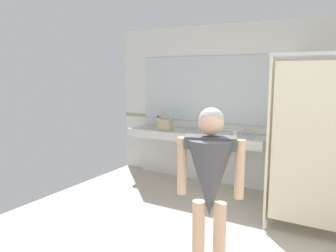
# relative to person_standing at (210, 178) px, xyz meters

# --- Properties ---
(wall_back) EXTENTS (6.51, 0.12, 2.64)m
(wall_back) POSITION_rel_person_standing_xyz_m (0.29, 2.81, 0.33)
(wall_back) COLOR silver
(wall_back) RESTS_ON ground_plane
(wall_back_tile_band) EXTENTS (6.51, 0.01, 0.06)m
(wall_back_tile_band) POSITION_rel_person_standing_xyz_m (0.29, 2.75, 0.06)
(wall_back_tile_band) COLOR #9E937F
(wall_back_tile_band) RESTS_ON wall_back
(vanity_counter) EXTENTS (2.41, 0.53, 0.99)m
(vanity_counter) POSITION_rel_person_standing_xyz_m (-1.33, 2.55, -0.35)
(vanity_counter) COLOR silver
(vanity_counter) RESTS_ON ground_plane
(mirror_panel) EXTENTS (2.31, 0.02, 1.11)m
(mirror_panel) POSITION_rel_person_standing_xyz_m (-1.33, 2.74, 0.59)
(mirror_panel) COLOR silver
(mirror_panel) RESTS_ON wall_back
(person_standing) EXTENTS (0.54, 0.50, 1.57)m
(person_standing) POSITION_rel_person_standing_xyz_m (0.00, 0.00, 0.00)
(person_standing) COLOR #DBAD89
(person_standing) RESTS_ON ground_plane
(handbag) EXTENTS (0.23, 0.14, 0.33)m
(handbag) POSITION_rel_person_standing_xyz_m (-1.82, 2.33, -0.00)
(handbag) COLOR tan
(handbag) RESTS_ON vanity_counter
(soap_dispenser) EXTENTS (0.07, 0.07, 0.21)m
(soap_dispenser) POSITION_rel_person_standing_xyz_m (-2.14, 2.62, -0.02)
(soap_dispenser) COLOR white
(soap_dispenser) RESTS_ON vanity_counter
(paper_cup) EXTENTS (0.07, 0.07, 0.09)m
(paper_cup) POSITION_rel_person_standing_xyz_m (-0.61, 2.41, -0.07)
(paper_cup) COLOR white
(paper_cup) RESTS_ON vanity_counter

